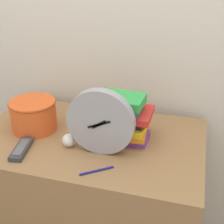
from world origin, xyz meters
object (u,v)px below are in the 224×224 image
at_px(tv_remote, 22,149).
at_px(pen, 97,171).
at_px(book_stack, 123,118).
at_px(desk_clock, 100,122).
at_px(basket, 34,114).
at_px(crumpled_paper_ball, 69,140).

relative_size(tv_remote, pen, 1.50).
bearing_deg(book_stack, desk_clock, -112.62).
xyz_separation_m(desk_clock, basket, (-0.35, 0.10, -0.06)).
xyz_separation_m(basket, pen, (0.38, -0.23, -0.07)).
bearing_deg(book_stack, crumpled_paper_ball, -147.20).
distance_m(desk_clock, pen, 0.19).
height_order(desk_clock, crumpled_paper_ball, desk_clock).
distance_m(basket, pen, 0.45).
xyz_separation_m(desk_clock, tv_remote, (-0.31, -0.08, -0.13)).
xyz_separation_m(tv_remote, crumpled_paper_ball, (0.17, 0.09, 0.02)).
distance_m(desk_clock, tv_remote, 0.35).
distance_m(desk_clock, crumpled_paper_ball, 0.18).
distance_m(tv_remote, crumpled_paper_ball, 0.19).
height_order(crumpled_paper_ball, pen, crumpled_paper_ball).
distance_m(book_stack, basket, 0.41).
bearing_deg(book_stack, tv_remote, -149.33).
bearing_deg(tv_remote, desk_clock, 15.08).
relative_size(book_stack, tv_remote, 1.48).
height_order(book_stack, crumpled_paper_ball, book_stack).
bearing_deg(pen, crumpled_paper_ball, 140.98).
bearing_deg(desk_clock, crumpled_paper_ball, 177.40).
relative_size(book_stack, basket, 1.17).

